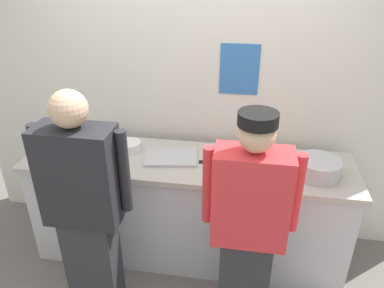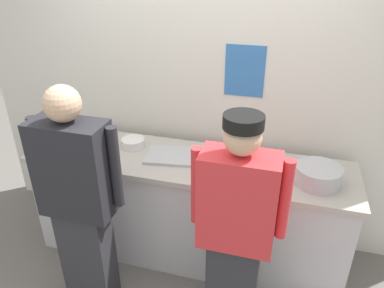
{
  "view_description": "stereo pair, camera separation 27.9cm",
  "coord_description": "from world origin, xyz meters",
  "px_view_note": "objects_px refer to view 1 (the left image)",
  "views": [
    {
      "loc": [
        0.44,
        -2.09,
        2.37
      ],
      "look_at": [
        0.03,
        0.36,
        1.07
      ],
      "focal_mm": 34.33,
      "sensor_mm": 36.0,
      "label": 1
    },
    {
      "loc": [
        0.71,
        -2.03,
        2.37
      ],
      "look_at": [
        0.03,
        0.36,
        1.07
      ],
      "focal_mm": 34.33,
      "sensor_mm": 36.0,
      "label": 2
    }
  ],
  "objects_px": {
    "plate_stack_front": "(129,146)",
    "plate_stack_rear": "(250,159)",
    "sheet_tray": "(171,157)",
    "ramekin_green_sauce": "(307,157)",
    "chef_near_left": "(85,208)",
    "chefs_knife": "(214,163)",
    "ramekin_yellow_sauce": "(262,174)",
    "ramekin_red_sauce": "(271,155)",
    "deli_cup": "(65,147)",
    "mixing_bowl_steel": "(318,168)",
    "squeeze_bottle_primary": "(99,140)",
    "chef_center": "(248,226)"
  },
  "relations": [
    {
      "from": "plate_stack_front",
      "to": "plate_stack_rear",
      "type": "bearing_deg",
      "value": -2.64
    },
    {
      "from": "sheet_tray",
      "to": "ramekin_green_sauce",
      "type": "xyz_separation_m",
      "value": [
        1.05,
        0.16,
        0.01
      ]
    },
    {
      "from": "chef_near_left",
      "to": "chefs_knife",
      "type": "distance_m",
      "value": 1.0
    },
    {
      "from": "ramekin_yellow_sauce",
      "to": "chefs_knife",
      "type": "relative_size",
      "value": 0.33
    },
    {
      "from": "plate_stack_front",
      "to": "ramekin_red_sauce",
      "type": "bearing_deg",
      "value": 2.67
    },
    {
      "from": "ramekin_yellow_sauce",
      "to": "deli_cup",
      "type": "distance_m",
      "value": 1.57
    },
    {
      "from": "sheet_tray",
      "to": "ramekin_red_sauce",
      "type": "xyz_separation_m",
      "value": [
        0.77,
        0.13,
        0.01
      ]
    },
    {
      "from": "ramekin_green_sauce",
      "to": "ramekin_yellow_sauce",
      "type": "height_order",
      "value": "ramekin_yellow_sauce"
    },
    {
      "from": "deli_cup",
      "to": "mixing_bowl_steel",
      "type": "bearing_deg",
      "value": -0.77
    },
    {
      "from": "mixing_bowl_steel",
      "to": "ramekin_yellow_sauce",
      "type": "bearing_deg",
      "value": -168.45
    },
    {
      "from": "mixing_bowl_steel",
      "to": "ramekin_yellow_sauce",
      "type": "xyz_separation_m",
      "value": [
        -0.39,
        -0.08,
        -0.04
      ]
    },
    {
      "from": "plate_stack_rear",
      "to": "chefs_knife",
      "type": "relative_size",
      "value": 0.77
    },
    {
      "from": "chef_near_left",
      "to": "squeeze_bottle_primary",
      "type": "xyz_separation_m",
      "value": [
        -0.18,
        0.73,
        0.11
      ]
    },
    {
      "from": "ramekin_red_sauce",
      "to": "chef_near_left",
      "type": "bearing_deg",
      "value": -145.91
    },
    {
      "from": "chef_center",
      "to": "chefs_knife",
      "type": "relative_size",
      "value": 5.92
    },
    {
      "from": "chef_center",
      "to": "sheet_tray",
      "type": "bearing_deg",
      "value": 134.47
    },
    {
      "from": "plate_stack_front",
      "to": "chefs_knife",
      "type": "relative_size",
      "value": 0.7
    },
    {
      "from": "ramekin_green_sauce",
      "to": "chefs_knife",
      "type": "bearing_deg",
      "value": -165.18
    },
    {
      "from": "plate_stack_front",
      "to": "ramekin_red_sauce",
      "type": "height_order",
      "value": "plate_stack_front"
    },
    {
      "from": "plate_stack_front",
      "to": "deli_cup",
      "type": "xyz_separation_m",
      "value": [
        -0.5,
        -0.13,
        0.01
      ]
    },
    {
      "from": "ramekin_yellow_sauce",
      "to": "squeeze_bottle_primary",
      "type": "bearing_deg",
      "value": 171.2
    },
    {
      "from": "ramekin_green_sauce",
      "to": "chefs_knife",
      "type": "height_order",
      "value": "ramekin_green_sauce"
    },
    {
      "from": "plate_stack_rear",
      "to": "deli_cup",
      "type": "height_order",
      "value": "deli_cup"
    },
    {
      "from": "sheet_tray",
      "to": "ramekin_red_sauce",
      "type": "distance_m",
      "value": 0.79
    },
    {
      "from": "chef_center",
      "to": "ramekin_red_sauce",
      "type": "bearing_deg",
      "value": 79.0
    },
    {
      "from": "sheet_tray",
      "to": "ramekin_red_sauce",
      "type": "height_order",
      "value": "ramekin_red_sauce"
    },
    {
      "from": "ramekin_red_sauce",
      "to": "ramekin_yellow_sauce",
      "type": "bearing_deg",
      "value": -104.06
    },
    {
      "from": "chef_near_left",
      "to": "mixing_bowl_steel",
      "type": "xyz_separation_m",
      "value": [
        1.52,
        0.6,
        0.09
      ]
    },
    {
      "from": "plate_stack_rear",
      "to": "mixing_bowl_steel",
      "type": "relative_size",
      "value": 0.67
    },
    {
      "from": "ramekin_green_sauce",
      "to": "chefs_knife",
      "type": "xyz_separation_m",
      "value": [
        -0.71,
        -0.19,
        -0.02
      ]
    },
    {
      "from": "chef_near_left",
      "to": "plate_stack_front",
      "type": "distance_m",
      "value": 0.76
    },
    {
      "from": "squeeze_bottle_primary",
      "to": "ramekin_green_sauce",
      "type": "height_order",
      "value": "squeeze_bottle_primary"
    },
    {
      "from": "squeeze_bottle_primary",
      "to": "deli_cup",
      "type": "distance_m",
      "value": 0.28
    },
    {
      "from": "sheet_tray",
      "to": "squeeze_bottle_primary",
      "type": "relative_size",
      "value": 2.29
    },
    {
      "from": "chefs_knife",
      "to": "squeeze_bottle_primary",
      "type": "bearing_deg",
      "value": 175.25
    },
    {
      "from": "mixing_bowl_steel",
      "to": "deli_cup",
      "type": "distance_m",
      "value": 1.96
    },
    {
      "from": "squeeze_bottle_primary",
      "to": "ramekin_yellow_sauce",
      "type": "height_order",
      "value": "squeeze_bottle_primary"
    },
    {
      "from": "mixing_bowl_steel",
      "to": "sheet_tray",
      "type": "distance_m",
      "value": 1.1
    },
    {
      "from": "chef_near_left",
      "to": "plate_stack_rear",
      "type": "height_order",
      "value": "chef_near_left"
    },
    {
      "from": "plate_stack_rear",
      "to": "ramekin_yellow_sauce",
      "type": "height_order",
      "value": "plate_stack_rear"
    },
    {
      "from": "mixing_bowl_steel",
      "to": "ramekin_green_sauce",
      "type": "height_order",
      "value": "mixing_bowl_steel"
    },
    {
      "from": "chef_center",
      "to": "mixing_bowl_steel",
      "type": "relative_size",
      "value": 5.11
    },
    {
      "from": "plate_stack_rear",
      "to": "squeeze_bottle_primary",
      "type": "xyz_separation_m",
      "value": [
        -1.22,
        0.01,
        0.05
      ]
    },
    {
      "from": "plate_stack_rear",
      "to": "chefs_knife",
      "type": "distance_m",
      "value": 0.28
    },
    {
      "from": "ramekin_red_sauce",
      "to": "deli_cup",
      "type": "relative_size",
      "value": 1.1
    },
    {
      "from": "chef_center",
      "to": "ramekin_green_sauce",
      "type": "bearing_deg",
      "value": 61.83
    },
    {
      "from": "chef_near_left",
      "to": "ramekin_green_sauce",
      "type": "height_order",
      "value": "chef_near_left"
    },
    {
      "from": "plate_stack_front",
      "to": "ramekin_green_sauce",
      "type": "height_order",
      "value": "plate_stack_front"
    },
    {
      "from": "ramekin_green_sauce",
      "to": "chefs_knife",
      "type": "relative_size",
      "value": 0.32
    },
    {
      "from": "plate_stack_rear",
      "to": "ramekin_green_sauce",
      "type": "distance_m",
      "value": 0.46
    }
  ]
}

